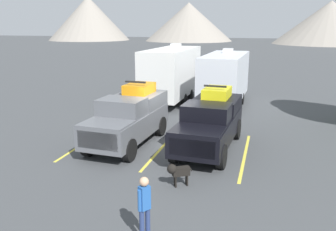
# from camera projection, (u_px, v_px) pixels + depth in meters

# --- Properties ---
(ground_plane) EXTENTS (240.00, 240.00, 0.00)m
(ground_plane) POSITION_uv_depth(u_px,v_px,m) (166.00, 143.00, 16.21)
(ground_plane) COLOR #3F4244
(pickup_truck_a) EXTENTS (2.36, 5.32, 2.71)m
(pickup_truck_a) POSITION_uv_depth(u_px,v_px,m) (129.00, 117.00, 15.85)
(pickup_truck_a) COLOR #595B60
(pickup_truck_a) RESTS_ON ground
(pickup_truck_b) EXTENTS (2.37, 5.62, 2.61)m
(pickup_truck_b) POSITION_uv_depth(u_px,v_px,m) (210.00, 121.00, 15.27)
(pickup_truck_b) COLOR black
(pickup_truck_b) RESTS_ON ground
(lot_stripe_a) EXTENTS (0.12, 5.50, 0.01)m
(lot_stripe_a) POSITION_uv_depth(u_px,v_px,m) (88.00, 141.00, 16.46)
(lot_stripe_a) COLOR gold
(lot_stripe_a) RESTS_ON ground
(lot_stripe_b) EXTENTS (0.12, 5.50, 0.01)m
(lot_stripe_b) POSITION_uv_depth(u_px,v_px,m) (162.00, 148.00, 15.53)
(lot_stripe_b) COLOR gold
(lot_stripe_b) RESTS_ON ground
(lot_stripe_c) EXTENTS (0.12, 5.50, 0.01)m
(lot_stripe_c) POSITION_uv_depth(u_px,v_px,m) (245.00, 156.00, 14.59)
(lot_stripe_c) COLOR gold
(lot_stripe_c) RESTS_ON ground
(camper_trailer_a) EXTENTS (2.68, 8.01, 3.89)m
(camper_trailer_a) POSITION_uv_depth(u_px,v_px,m) (171.00, 72.00, 24.19)
(camper_trailer_a) COLOR white
(camper_trailer_a) RESTS_ON ground
(camper_trailer_b) EXTENTS (2.59, 7.83, 3.64)m
(camper_trailer_b) POSITION_uv_depth(u_px,v_px,m) (225.00, 77.00, 22.97)
(camper_trailer_b) COLOR silver
(camper_trailer_b) RESTS_ON ground
(person_a) EXTENTS (0.30, 0.32, 1.70)m
(person_a) POSITION_uv_depth(u_px,v_px,m) (144.00, 205.00, 8.69)
(person_a) COLOR navy
(person_a) RESTS_ON ground
(dog) EXTENTS (0.78, 0.57, 0.80)m
(dog) POSITION_uv_depth(u_px,v_px,m) (177.00, 171.00, 11.73)
(dog) COLOR black
(dog) RESTS_ON ground
(mountain_ridge) EXTENTS (150.40, 45.51, 13.46)m
(mountain_ridge) POSITION_uv_depth(u_px,v_px,m) (306.00, 23.00, 93.21)
(mountain_ridge) COLOR gray
(mountain_ridge) RESTS_ON ground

